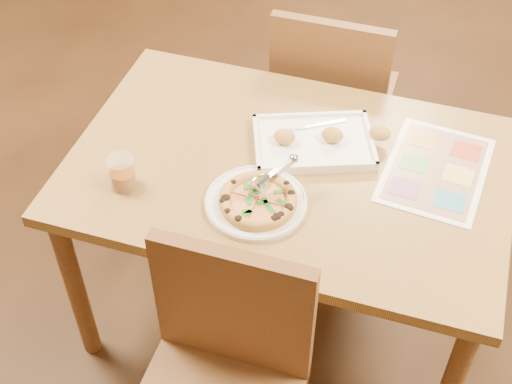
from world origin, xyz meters
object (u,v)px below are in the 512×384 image
(chair_near, at_px, (223,363))
(appetizer_tray, at_px, (317,142))
(plate, at_px, (256,203))
(menu, at_px, (436,169))
(pizza, at_px, (258,200))
(glass_tumbler, at_px, (123,175))
(chair_far, at_px, (332,88))
(dining_table, at_px, (288,185))
(pizza_cutter, at_px, (271,177))

(chair_near, bearing_deg, appetizer_tray, 85.24)
(plate, distance_m, menu, 0.55)
(chair_near, xyz_separation_m, pizza, (-0.04, 0.41, 0.18))
(pizza, height_order, glass_tumbler, glass_tumbler)
(plate, relative_size, menu, 0.73)
(chair_far, xyz_separation_m, plate, (-0.04, -0.78, 0.16))
(dining_table, bearing_deg, plate, -103.58)
(dining_table, distance_m, chair_near, 0.61)
(pizza, bearing_deg, appetizer_tray, 72.34)
(pizza, distance_m, glass_tumbler, 0.39)
(pizza, bearing_deg, pizza_cutter, 60.96)
(pizza_cutter, height_order, glass_tumbler, pizza_cutter)
(pizza, relative_size, appetizer_tray, 0.51)
(dining_table, bearing_deg, menu, 14.93)
(dining_table, distance_m, chair_far, 0.61)
(chair_far, height_order, plate, chair_far)
(chair_near, height_order, plate, chair_near)
(pizza_cutter, bearing_deg, plate, 175.62)
(chair_far, bearing_deg, appetizer_tray, 96.83)
(plate, xyz_separation_m, glass_tumbler, (-0.38, -0.04, 0.04))
(pizza, distance_m, pizza_cutter, 0.08)
(chair_far, height_order, menu, chair_far)
(chair_near, distance_m, menu, 0.84)
(appetizer_tray, xyz_separation_m, menu, (0.36, 0.00, -0.01))
(pizza_cutter, distance_m, glass_tumbler, 0.43)
(dining_table, xyz_separation_m, pizza_cutter, (-0.01, -0.15, 0.17))
(plate, xyz_separation_m, pizza_cutter, (0.03, 0.04, 0.08))
(glass_tumbler, bearing_deg, chair_near, -41.22)
(chair_far, bearing_deg, chair_near, 90.00)
(menu, bearing_deg, glass_tumbler, -158.26)
(chair_near, xyz_separation_m, chair_far, (-0.00, 1.20, 0.00))
(chair_far, height_order, pizza, chair_far)
(chair_far, relative_size, plate, 1.63)
(pizza, bearing_deg, chair_near, -84.99)
(plate, height_order, menu, plate)
(dining_table, bearing_deg, glass_tumbler, -152.17)
(chair_far, distance_m, appetizer_tray, 0.53)
(appetizer_tray, height_order, menu, appetizer_tray)
(dining_table, bearing_deg, pizza_cutter, -94.69)
(chair_near, height_order, pizza_cutter, chair_near)
(pizza, distance_m, appetizer_tray, 0.31)
(chair_near, relative_size, glass_tumbler, 4.65)
(pizza, height_order, pizza_cutter, pizza_cutter)
(chair_far, distance_m, menu, 0.66)
(chair_near, relative_size, chair_far, 1.00)
(appetizer_tray, bearing_deg, pizza_cutter, -105.55)
(appetizer_tray, relative_size, menu, 1.09)
(plate, bearing_deg, pizza_cutter, 47.70)
(pizza_cutter, relative_size, glass_tumbler, 1.30)
(pizza_cutter, height_order, menu, pizza_cutter)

